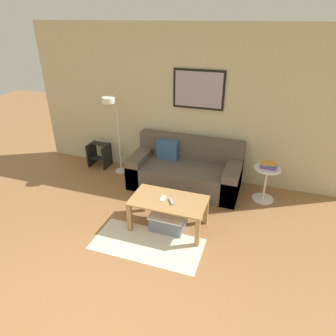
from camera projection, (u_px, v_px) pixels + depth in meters
The scene contains 11 objects.
wall_back at pixel (185, 105), 5.01m from camera, with size 5.60×0.09×2.55m.
area_rug at pixel (147, 244), 3.84m from camera, with size 1.41×0.67×0.01m, color beige.
couch at pixel (185, 171), 5.05m from camera, with size 1.81×0.86×0.79m.
coffee_table at pixel (168, 205), 4.00m from camera, with size 1.01×0.56×0.44m.
storage_bin at pixel (169, 220), 4.11m from camera, with size 0.47×0.40×0.23m.
floor_lamp at pixel (113, 120), 5.02m from camera, with size 0.22×0.46×1.45m.
side_table at pixel (266, 181), 4.63m from camera, with size 0.40×0.40×0.56m.
book_stack at pixel (268, 165), 4.52m from camera, with size 0.26×0.20×0.08m.
remote_control at pixel (171, 201), 3.92m from camera, with size 0.04×0.15×0.02m, color #99999E.
cell_phone at pixel (163, 198), 4.00m from camera, with size 0.07×0.14×0.01m, color silver.
step_stool at pixel (99, 154), 5.75m from camera, with size 0.37×0.33×0.44m.
Camera 1 is at (1.34, -1.24, 2.63)m, focal length 32.00 mm.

